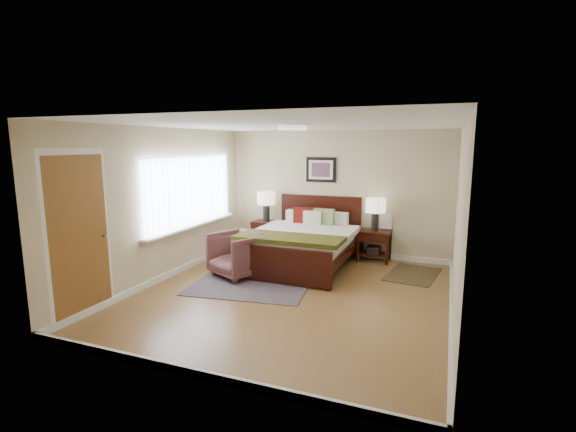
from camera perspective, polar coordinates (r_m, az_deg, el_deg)
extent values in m
plane|color=brown|center=(6.39, 0.58, -10.63)|extent=(5.00, 5.00, 0.00)
cube|color=beige|center=(8.43, 6.63, 3.07)|extent=(4.50, 0.04, 2.50)
cube|color=beige|center=(3.88, -12.64, -5.07)|extent=(4.50, 0.04, 2.50)
cube|color=beige|center=(7.17, -16.49, 1.55)|extent=(0.04, 5.00, 2.50)
cube|color=beige|center=(5.68, 22.33, -0.86)|extent=(0.04, 5.00, 2.50)
cube|color=white|center=(5.99, 0.62, 12.40)|extent=(4.50, 5.00, 0.02)
cube|color=silver|center=(7.70, -13.24, 3.36)|extent=(0.02, 2.72, 1.32)
cube|color=silver|center=(7.69, -13.15, 3.36)|extent=(0.01, 2.60, 1.20)
cube|color=silver|center=(7.76, -12.76, -1.27)|extent=(0.10, 2.72, 0.04)
cube|color=silver|center=(5.92, -26.68, -2.35)|extent=(0.01, 1.00, 2.18)
cube|color=brown|center=(5.92, -26.58, -2.74)|extent=(0.01, 0.90, 2.10)
cylinder|color=#999999|center=(6.16, -23.79, -2.54)|extent=(0.04, 0.04, 0.04)
cylinder|color=white|center=(5.99, 0.62, 12.02)|extent=(0.40, 0.40, 0.07)
cylinder|color=beige|center=(5.99, 0.62, 12.35)|extent=(0.44, 0.44, 0.01)
cube|color=black|center=(8.57, 4.41, -1.11)|extent=(1.68, 0.06, 1.18)
cube|color=black|center=(6.69, -0.99, -6.82)|extent=(1.68, 0.06, 0.59)
cube|color=black|center=(7.93, -3.44, -4.01)|extent=(0.06, 2.11, 0.19)
cube|color=black|center=(7.43, 7.92, -5.05)|extent=(0.06, 2.11, 0.19)
cube|color=beige|center=(7.61, 2.06, -3.54)|extent=(1.58, 2.09, 0.23)
cube|color=beige|center=(7.48, 1.81, -2.53)|extent=(1.76, 1.86, 0.11)
cube|color=#3E3F12|center=(6.92, 0.14, -3.10)|extent=(1.80, 0.70, 0.07)
cube|color=beige|center=(8.43, 1.56, -0.10)|extent=(0.53, 0.18, 0.27)
cube|color=beige|center=(8.22, 6.39, -0.42)|extent=(0.53, 0.18, 0.27)
cube|color=#541109|center=(8.27, 2.17, -0.01)|extent=(0.41, 0.17, 0.34)
cube|color=#6E874D|center=(8.14, 4.97, -0.19)|extent=(0.41, 0.16, 0.34)
cube|color=beige|center=(8.13, 3.38, -0.34)|extent=(0.36, 0.13, 0.29)
cube|color=black|center=(8.45, 4.54, 6.32)|extent=(0.62, 0.03, 0.50)
cube|color=silver|center=(8.43, 4.50, 6.31)|extent=(0.50, 0.01, 0.38)
cube|color=#A52D23|center=(8.42, 4.48, 6.31)|extent=(0.38, 0.01, 0.28)
cube|color=black|center=(8.78, -2.96, -0.85)|extent=(0.53, 0.48, 0.05)
cube|color=black|center=(8.76, -4.90, -2.99)|extent=(0.05, 0.05, 0.59)
cube|color=black|center=(8.57, -2.08, -3.26)|extent=(0.05, 0.05, 0.59)
cube|color=black|center=(9.13, -3.75, -2.46)|extent=(0.05, 0.05, 0.59)
cube|color=black|center=(8.94, -1.02, -2.70)|extent=(0.05, 0.05, 0.59)
cube|color=black|center=(8.60, -3.56, -1.76)|extent=(0.47, 0.03, 0.14)
cube|color=black|center=(8.14, 11.77, -2.13)|extent=(0.60, 0.45, 0.05)
cube|color=black|center=(8.07, 9.55, -4.33)|extent=(0.05, 0.05, 0.55)
cube|color=black|center=(7.98, 13.39, -4.62)|extent=(0.05, 0.05, 0.55)
cube|color=black|center=(8.44, 10.10, -3.72)|extent=(0.05, 0.05, 0.55)
cube|color=black|center=(8.36, 13.77, -3.98)|extent=(0.05, 0.05, 0.55)
cube|color=black|center=(7.96, 11.49, -3.13)|extent=(0.54, 0.03, 0.14)
cube|color=black|center=(8.24, 11.67, -5.08)|extent=(0.54, 0.39, 0.03)
cube|color=black|center=(8.23, 11.67, -4.88)|extent=(0.22, 0.28, 0.03)
cube|color=black|center=(8.23, 11.68, -4.65)|extent=(0.22, 0.28, 0.03)
cube|color=black|center=(8.22, 11.69, -4.41)|extent=(0.22, 0.28, 0.03)
cube|color=black|center=(8.21, 11.70, -4.17)|extent=(0.22, 0.28, 0.03)
cylinder|color=black|center=(8.75, -2.97, 0.37)|extent=(0.14, 0.14, 0.32)
cylinder|color=black|center=(8.72, -2.98, 1.54)|extent=(0.02, 0.02, 0.06)
cylinder|color=beige|center=(8.70, -2.99, 2.45)|extent=(0.38, 0.38, 0.26)
cylinder|color=black|center=(8.11, 11.82, -0.81)|extent=(0.14, 0.14, 0.32)
cylinder|color=black|center=(8.08, 11.86, 0.44)|extent=(0.02, 0.02, 0.06)
cylinder|color=beige|center=(8.05, 11.90, 1.42)|extent=(0.38, 0.38, 0.26)
imported|color=brown|center=(7.17, -6.83, -5.24)|extent=(1.08, 1.09, 0.75)
cube|color=#0D0E44|center=(7.32, -3.66, -7.89)|extent=(2.17, 2.82, 0.01)
cube|color=black|center=(7.60, 16.69, -7.63)|extent=(0.94, 1.27, 0.01)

